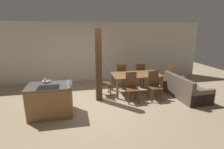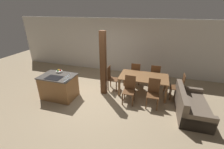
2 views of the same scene
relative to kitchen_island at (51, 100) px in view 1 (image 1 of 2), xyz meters
The scene contains 17 objects.
ground_plane 1.42m from the kitchen_island, 14.87° to the left, with size 16.00×16.00×0.00m, color #9E896B.
wall_back 3.57m from the kitchen_island, 67.81° to the left, with size 11.20×0.08×2.70m.
kitchen_island is the anchor object (origin of this frame).
fruit_bowl 0.58m from the kitchen_island, 112.19° to the left, with size 0.23×0.23×0.11m.
wine_glass_near 0.86m from the kitchen_island, 33.42° to the right, with size 0.08×0.08×0.15m.
wine_glass_middle 0.83m from the kitchen_island, 26.08° to the right, with size 0.08×0.08×0.15m.
wine_glass_far 0.80m from the kitchen_island, 17.69° to the right, with size 0.08×0.08×0.15m.
wine_glass_end 0.79m from the kitchen_island, ahead, with size 0.08×0.08×0.15m.
dining_table 3.21m from the kitchen_island, 21.64° to the left, with size 1.81×1.03×0.74m.
dining_chair_near_left 2.61m from the kitchen_island, ahead, with size 0.40×0.40×0.99m.
dining_chair_near_right 3.42m from the kitchen_island, ahead, with size 0.40×0.40×0.99m.
dining_chair_far_left 3.20m from the kitchen_island, 36.70° to the left, with size 0.40×0.40×0.99m.
dining_chair_far_right 3.89m from the kitchen_island, 29.49° to the left, with size 0.40×0.40×0.99m.
dining_chair_head_end 2.06m from the kitchen_island, 34.96° to the left, with size 0.40×0.40×0.99m.
dining_chair_foot_end 4.43m from the kitchen_island, 15.48° to the left, with size 0.40×0.40×0.99m.
couch 4.58m from the kitchen_island, ahead, with size 0.93×1.71×0.80m.
timber_post 1.85m from the kitchen_island, 27.66° to the left, with size 0.20×0.20×2.43m.
Camera 1 is at (-0.55, -5.23, 2.44)m, focal length 28.00 mm.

